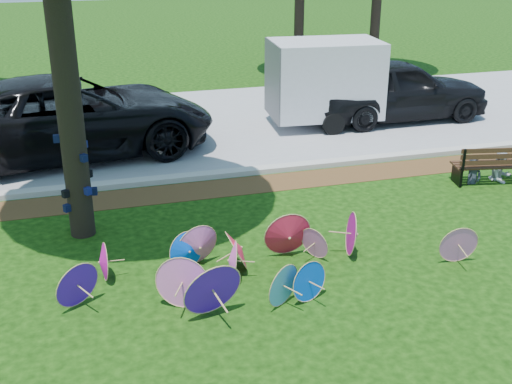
# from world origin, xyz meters

# --- Properties ---
(ground) EXTENTS (90.00, 90.00, 0.00)m
(ground) POSITION_xyz_m (0.00, 0.00, 0.00)
(ground) COLOR black
(ground) RESTS_ON ground
(mulch_strip) EXTENTS (90.00, 1.00, 0.01)m
(mulch_strip) POSITION_xyz_m (0.00, 4.50, 0.01)
(mulch_strip) COLOR #472D16
(mulch_strip) RESTS_ON ground
(curb) EXTENTS (90.00, 0.30, 0.12)m
(curb) POSITION_xyz_m (0.00, 5.20, 0.06)
(curb) COLOR #B7B5AD
(curb) RESTS_ON ground
(street) EXTENTS (90.00, 8.00, 0.01)m
(street) POSITION_xyz_m (0.00, 9.35, 0.01)
(street) COLOR gray
(street) RESTS_ON ground
(parasol_pile) EXTENTS (6.83, 2.07, 0.92)m
(parasol_pile) POSITION_xyz_m (-0.09, 0.59, 0.37)
(parasol_pile) COLOR #F959C5
(parasol_pile) RESTS_ON ground
(black_van) EXTENTS (7.28, 4.08, 1.92)m
(black_van) POSITION_xyz_m (-2.56, 7.67, 0.96)
(black_van) COLOR black
(black_van) RESTS_ON ground
(dark_pickup) EXTENTS (5.24, 2.14, 1.78)m
(dark_pickup) POSITION_xyz_m (6.51, 8.36, 0.89)
(dark_pickup) COLOR black
(dark_pickup) RESTS_ON ground
(cargo_trailer) EXTENTS (3.08, 2.10, 2.66)m
(cargo_trailer) POSITION_xyz_m (4.29, 8.38, 1.33)
(cargo_trailer) COLOR silver
(cargo_trailer) RESTS_ON ground
(park_bench) EXTENTS (1.74, 0.93, 0.86)m
(park_bench) POSITION_xyz_m (6.17, 3.27, 0.43)
(park_bench) COLOR black
(park_bench) RESTS_ON ground
(person_left) EXTENTS (0.50, 0.40, 1.18)m
(person_left) POSITION_xyz_m (5.82, 3.32, 0.59)
(person_left) COLOR #333845
(person_left) RESTS_ON ground
(person_right) EXTENTS (0.72, 0.62, 1.27)m
(person_right) POSITION_xyz_m (6.52, 3.32, 0.64)
(person_right) COLOR silver
(person_right) RESTS_ON ground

